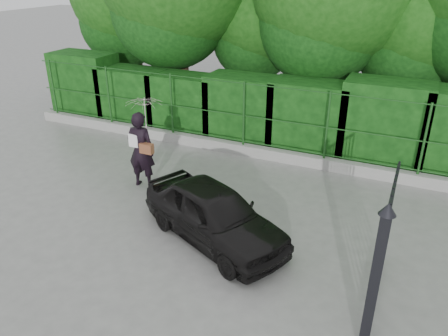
% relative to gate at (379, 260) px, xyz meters
% --- Properties ---
extents(ground, '(80.00, 80.00, 0.00)m').
position_rel_gate_xyz_m(ground, '(-4.60, 0.72, -1.19)').
color(ground, gray).
extents(kerb, '(14.00, 0.25, 0.30)m').
position_rel_gate_xyz_m(kerb, '(-4.60, 5.22, -1.04)').
color(kerb, '#9E9E99').
rests_on(kerb, ground).
extents(fence, '(14.13, 0.06, 1.80)m').
position_rel_gate_xyz_m(fence, '(-4.38, 5.22, 0.01)').
color(fence, '#1A4A19').
rests_on(fence, kerb).
extents(hedge, '(14.20, 1.20, 2.26)m').
position_rel_gate_xyz_m(hedge, '(-4.45, 6.22, -0.15)').
color(hedge, black).
rests_on(hedge, ground).
extents(gate, '(0.22, 2.33, 2.36)m').
position_rel_gate_xyz_m(gate, '(0.00, 0.00, 0.00)').
color(gate, black).
rests_on(gate, ground).
extents(woman, '(0.95, 0.88, 2.22)m').
position_rel_gate_xyz_m(woman, '(-5.60, 2.45, 0.20)').
color(woman, black).
rests_on(woman, ground).
extents(car, '(3.59, 2.62, 1.14)m').
position_rel_gate_xyz_m(car, '(-3.11, 1.08, -0.62)').
color(car, black).
rests_on(car, ground).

